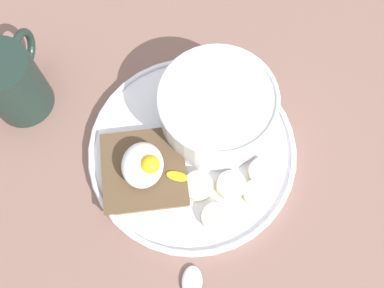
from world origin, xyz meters
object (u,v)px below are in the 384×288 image
(toast_slice, at_px, (144,170))
(banana_slice_left, at_px, (216,217))
(banana_slice_inner, at_px, (198,186))
(poached_egg, at_px, (144,165))
(banana_slice_back, at_px, (231,186))
(banana_slice_front, at_px, (257,193))
(oatmeal_bowl, at_px, (217,107))
(banana_slice_right, at_px, (261,172))
(coffee_mug, at_px, (12,82))

(toast_slice, xyz_separation_m, banana_slice_left, (0.06, 0.09, -0.00))
(banana_slice_inner, bearing_deg, poached_egg, -106.70)
(banana_slice_back, height_order, banana_slice_inner, banana_slice_back)
(banana_slice_left, relative_size, banana_slice_back, 1.06)
(banana_slice_inner, bearing_deg, banana_slice_left, 28.81)
(toast_slice, bearing_deg, banana_slice_front, 78.23)
(oatmeal_bowl, bearing_deg, banana_slice_back, 10.41)
(banana_slice_left, relative_size, banana_slice_inner, 0.87)
(oatmeal_bowl, relative_size, banana_slice_inner, 3.08)
(banana_slice_back, xyz_separation_m, banana_slice_right, (-0.02, 0.04, 0.00))
(oatmeal_bowl, height_order, toast_slice, oatmeal_bowl)
(oatmeal_bowl, height_order, coffee_mug, coffee_mug)
(banana_slice_right, bearing_deg, banana_slice_front, -13.60)
(oatmeal_bowl, bearing_deg, coffee_mug, -96.84)
(banana_slice_inner, bearing_deg, oatmeal_bowl, 165.99)
(banana_slice_back, bearing_deg, banana_slice_inner, -89.23)
(oatmeal_bowl, relative_size, toast_slice, 1.28)
(banana_slice_left, bearing_deg, poached_egg, -123.88)
(toast_slice, distance_m, poached_egg, 0.02)
(poached_egg, height_order, banana_slice_right, poached_egg)
(oatmeal_bowl, xyz_separation_m, poached_egg, (0.07, -0.09, -0.00))
(banana_slice_back, relative_size, coffee_mug, 0.35)
(oatmeal_bowl, relative_size, poached_egg, 1.82)
(banana_slice_back, relative_size, banana_slice_right, 1.01)
(banana_slice_front, height_order, banana_slice_right, banana_slice_right)
(banana_slice_back, distance_m, banana_slice_right, 0.04)
(oatmeal_bowl, xyz_separation_m, banana_slice_inner, (0.09, -0.02, -0.03))
(toast_slice, distance_m, banana_slice_front, 0.14)
(poached_egg, xyz_separation_m, banana_slice_inner, (0.02, 0.06, -0.02))
(oatmeal_bowl, height_order, banana_slice_right, oatmeal_bowl)
(banana_slice_front, bearing_deg, banana_slice_inner, -97.10)
(banana_slice_left, distance_m, banana_slice_right, 0.08)
(banana_slice_inner, bearing_deg, banana_slice_back, 90.77)
(banana_slice_front, height_order, banana_slice_left, banana_slice_left)
(banana_slice_front, bearing_deg, poached_egg, -101.74)
(toast_slice, bearing_deg, banana_slice_inner, 73.38)
(banana_slice_inner, bearing_deg, banana_slice_front, 82.90)
(banana_slice_right, height_order, banana_slice_inner, banana_slice_right)
(banana_slice_front, distance_m, banana_slice_back, 0.03)
(banana_slice_front, xyz_separation_m, banana_slice_back, (-0.01, -0.03, 0.00))
(poached_egg, height_order, banana_slice_left, poached_egg)
(banana_slice_back, bearing_deg, poached_egg, -100.18)
(banana_slice_back, height_order, banana_slice_right, banana_slice_right)
(oatmeal_bowl, xyz_separation_m, coffee_mug, (-0.03, -0.25, 0.01))
(oatmeal_bowl, bearing_deg, banana_slice_right, 35.97)
(banana_slice_left, distance_m, banana_slice_inner, 0.04)
(toast_slice, relative_size, banana_slice_inner, 2.40)
(banana_slice_inner, height_order, coffee_mug, coffee_mug)
(poached_egg, xyz_separation_m, banana_slice_front, (0.03, 0.13, -0.02))
(oatmeal_bowl, bearing_deg, toast_slice, -50.78)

